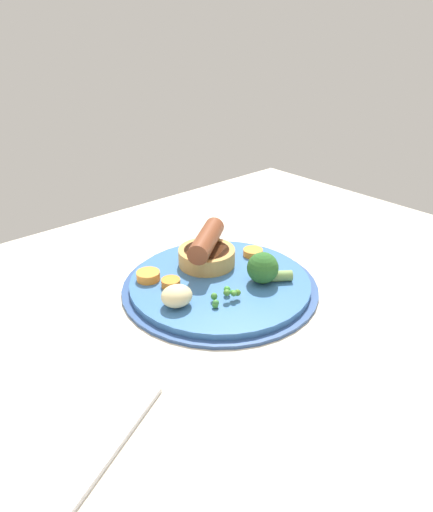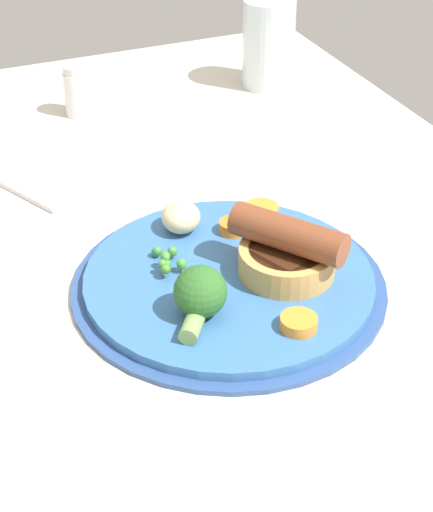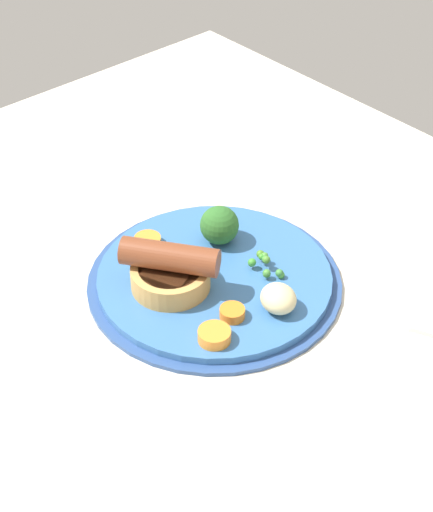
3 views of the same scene
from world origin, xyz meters
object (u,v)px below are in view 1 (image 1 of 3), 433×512
object	(u,v)px
potato_chunk_0	(177,296)
broccoli_floret_near	(264,268)
dinner_plate	(220,285)
fork	(105,454)
carrot_slice_0	(171,283)
carrot_slice_1	(253,252)
sausage_pudding	(207,251)
pea_pile	(225,295)
carrot_slice_2	(148,276)

from	to	relation	value
potato_chunk_0	broccoli_floret_near	bearing A→B (deg)	165.70
dinner_plate	potato_chunk_0	world-z (taller)	potato_chunk_0
fork	carrot_slice_0	bearing A→B (deg)	-164.99
dinner_plate	fork	xyz separation A→B (cm)	(26.92, 14.73, -0.27)
potato_chunk_0	fork	bearing A→B (deg)	36.47
carrot_slice_1	fork	world-z (taller)	carrot_slice_1
carrot_slice_1	sausage_pudding	bearing A→B (deg)	-19.46
dinner_plate	broccoli_floret_near	size ratio (longest dim) A/B	4.56
sausage_pudding	pea_pile	world-z (taller)	sausage_pudding
fork	pea_pile	bearing A→B (deg)	177.21
dinner_plate	carrot_slice_2	xyz separation A→B (cm)	(7.71, -6.84, 1.46)
dinner_plate	carrot_slice_0	bearing A→B (deg)	-26.60
dinner_plate	pea_pile	size ratio (longest dim) A/B	6.25
broccoli_floret_near	potato_chunk_0	size ratio (longest dim) A/B	1.49
potato_chunk_0	sausage_pudding	bearing A→B (deg)	-149.36
dinner_plate	carrot_slice_0	xyz separation A→B (cm)	(6.39, -3.20, 1.39)
sausage_pudding	carrot_slice_1	distance (cm)	8.03
carrot_slice_0	dinner_plate	bearing A→B (deg)	153.40
broccoli_floret_near	potato_chunk_0	xyz separation A→B (cm)	(12.94, -3.30, -0.71)
sausage_pudding	fork	size ratio (longest dim) A/B	0.58
carrot_slice_2	pea_pile	bearing A→B (deg)	111.61
carrot_slice_1	fork	xyz separation A→B (cm)	(35.95, 16.98, -1.62)
carrot_slice_0	fork	world-z (taller)	carrot_slice_0
pea_pile	broccoli_floret_near	bearing A→B (deg)	179.86
dinner_plate	sausage_pudding	size ratio (longest dim) A/B	2.72
fork	dinner_plate	bearing A→B (deg)	-177.44
sausage_pudding	fork	bearing A→B (deg)	-0.95
fork	sausage_pudding	bearing A→B (deg)	-171.67
dinner_plate	carrot_slice_1	xyz separation A→B (cm)	(-9.03, -2.25, 1.35)
carrot_slice_0	carrot_slice_2	distance (cm)	3.88
sausage_pudding	carrot_slice_2	xyz separation A→B (cm)	(9.35, -1.98, -1.62)
carrot_slice_2	dinner_plate	bearing A→B (deg)	138.42
broccoli_floret_near	fork	world-z (taller)	broccoli_floret_near
potato_chunk_0	carrot_slice_0	bearing A→B (deg)	-117.02
carrot_slice_2	carrot_slice_0	bearing A→B (deg)	109.95
broccoli_floret_near	carrot_slice_1	world-z (taller)	broccoli_floret_near
sausage_pudding	pea_pile	xyz separation A→B (cm)	(4.85, 9.37, -1.32)
pea_pile	dinner_plate	bearing A→B (deg)	-125.55
broccoli_floret_near	carrot_slice_2	xyz separation A→B (cm)	(12.01, -11.36, -1.51)
dinner_plate	carrot_slice_1	bearing A→B (deg)	-165.99
dinner_plate	carrot_slice_0	size ratio (longest dim) A/B	10.62
dinner_plate	fork	size ratio (longest dim) A/B	1.57
potato_chunk_0	carrot_slice_1	bearing A→B (deg)	-168.88
potato_chunk_0	fork	world-z (taller)	potato_chunk_0
dinner_plate	carrot_slice_2	distance (cm)	10.41
broccoli_floret_near	carrot_slice_0	bearing A→B (deg)	0.12
dinner_plate	fork	bearing A→B (deg)	28.69
pea_pile	carrot_slice_2	xyz separation A→B (cm)	(4.50, -11.35, -0.30)
pea_pile	carrot_slice_0	xyz separation A→B (cm)	(3.17, -7.70, -0.37)
broccoli_floret_near	carrot_slice_0	size ratio (longest dim) A/B	2.33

